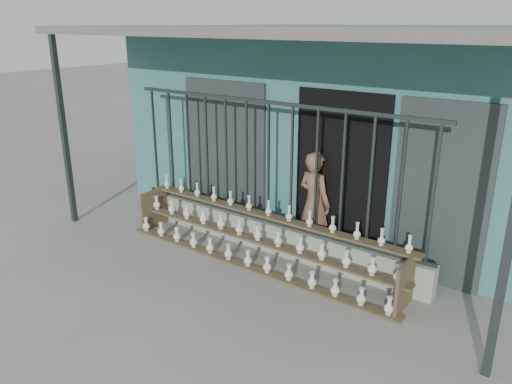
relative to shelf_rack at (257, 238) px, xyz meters
The scene contains 6 objects.
ground 0.96m from the shelf_rack, 97.13° to the right, with size 60.00×60.00×0.00m, color slate.
workshop_building 3.58m from the shelf_rack, 91.82° to the left, with size 7.40×6.60×3.21m.
parapet_wall 0.45m from the shelf_rack, 104.93° to the left, with size 5.00×0.20×0.45m, color gray.
security_fence 1.08m from the shelf_rack, 104.93° to the left, with size 5.00×0.04×1.80m.
shelf_rack is the anchor object (origin of this frame).
elderly_woman 0.98m from the shelf_rack, 58.37° to the left, with size 0.56×0.37×1.54m, color brown.
Camera 1 is at (3.93, -4.34, 3.28)m, focal length 35.00 mm.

